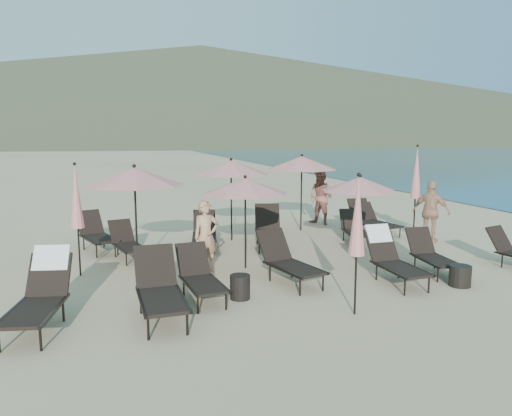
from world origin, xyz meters
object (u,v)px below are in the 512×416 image
object	(u,v)px
lounger_1	(160,288)
umbrella_open_1	(245,186)
umbrella_open_3	(231,168)
beachgoer_c	(431,212)
side_table_1	(460,276)
lounger_12	(377,220)
umbrella_closed_2	(76,197)
lounger_9	(269,228)
lounger_2	(288,260)
beachgoer_b	(321,197)
lounger_0	(40,292)
lounger_11	(367,219)
lounger_8	(204,232)
side_table_0	(240,287)
lounger_3	(392,257)
umbrella_open_4	(302,163)
umbrella_closed_1	(416,173)
umbrella_open_2	(360,184)
lounger_7	(127,242)
umbrella_open_0	(134,176)
beachgoer_a	(206,236)
lounger_6	(97,233)
lounger_10	(354,228)
lounger_13	(200,276)
umbrella_closed_0	(358,217)
lounger_4	(431,254)

from	to	relation	value
lounger_1	umbrella_open_1	size ratio (longest dim) A/B	0.88
umbrella_open_3	beachgoer_c	distance (m)	5.66
umbrella_open_3	side_table_1	bearing A→B (deg)	-59.72
lounger_12	umbrella_closed_2	world-z (taller)	umbrella_closed_2
lounger_9	umbrella_open_1	world-z (taller)	umbrella_open_1
lounger_2	beachgoer_b	distance (m)	6.62
lounger_12	lounger_1	bearing A→B (deg)	-155.34
lounger_0	lounger_11	xyz separation A→B (m)	(8.62, 4.77, -0.09)
lounger_8	side_table_0	bearing A→B (deg)	-80.81
lounger_0	beachgoer_c	world-z (taller)	beachgoer_c
umbrella_closed_2	lounger_3	bearing A→B (deg)	-21.47
lounger_8	umbrella_open_3	bearing A→B (deg)	48.51
lounger_2	side_table_0	distance (m)	1.40
umbrella_open_4	umbrella_closed_1	size ratio (longest dim) A/B	0.88
umbrella_open_2	beachgoer_b	bearing A→B (deg)	77.11
lounger_7	umbrella_open_0	bearing A→B (deg)	-94.69
lounger_11	beachgoer_a	world-z (taller)	beachgoer_a
lounger_8	lounger_9	xyz separation A→B (m)	(1.68, -0.33, 0.06)
umbrella_open_3	umbrella_closed_2	bearing A→B (deg)	-149.05
lounger_0	umbrella_open_1	size ratio (longest dim) A/B	0.92
lounger_0	lounger_3	xyz separation A→B (m)	(6.62, 0.38, -0.04)
lounger_7	umbrella_closed_1	distance (m)	8.22
lounger_8	beachgoer_c	size ratio (longest dim) A/B	0.98
lounger_6	side_table_0	world-z (taller)	lounger_6
umbrella_closed_2	beachgoer_b	xyz separation A→B (m)	(7.45, 3.83, -0.78)
lounger_10	umbrella_open_4	xyz separation A→B (m)	(-0.74, 2.02, 1.70)
lounger_9	lounger_13	xyz separation A→B (m)	(-2.62, -3.65, -0.06)
lounger_2	lounger_8	distance (m)	3.69
lounger_2	lounger_7	xyz separation A→B (m)	(-2.99, 3.07, -0.06)
lounger_8	umbrella_closed_1	world-z (taller)	umbrella_closed_1
side_table_0	umbrella_closed_2	bearing A→B (deg)	138.67
lounger_3	lounger_1	bearing A→B (deg)	-171.62
side_table_1	beachgoer_a	bearing A→B (deg)	150.58
lounger_10	umbrella_open_2	distance (m)	2.13
beachgoer_c	umbrella_closed_0	bearing A→B (deg)	95.73
lounger_3	lounger_6	size ratio (longest dim) A/B	0.97
lounger_10	umbrella_open_1	xyz separation A→B (m)	(-3.63, -1.62, 1.46)
lounger_3	lounger_11	world-z (taller)	lounger_3
lounger_6	umbrella_closed_1	distance (m)	8.97
umbrella_open_0	umbrella_closed_1	size ratio (longest dim) A/B	0.87
umbrella_open_4	umbrella_closed_2	size ratio (longest dim) A/B	0.98
lounger_12	umbrella_closed_2	bearing A→B (deg)	-177.28
lounger_3	umbrella_open_2	size ratio (longest dim) A/B	0.86
umbrella_open_1	umbrella_closed_0	bearing A→B (deg)	-74.32
lounger_0	umbrella_open_2	distance (m)	7.50
umbrella_open_0	umbrella_open_2	xyz separation A→B (m)	(5.27, -0.56, -0.28)
lounger_4	umbrella_open_3	size ratio (longest dim) A/B	0.69
lounger_3	umbrella_closed_1	xyz separation A→B (m)	(3.03, 3.54, 1.36)
side_table_0	umbrella_open_2	bearing A→B (deg)	30.23
lounger_1	beachgoer_b	bearing A→B (deg)	47.83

